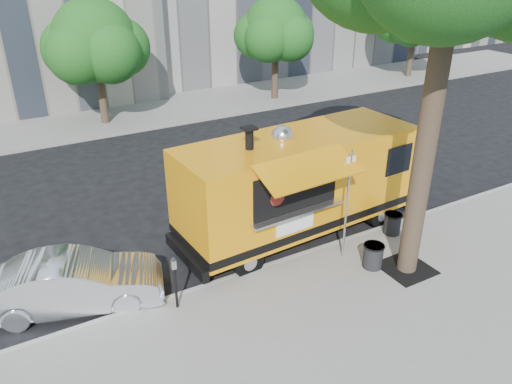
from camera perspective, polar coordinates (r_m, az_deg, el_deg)
ground at (r=13.81m, az=0.68°, el=-6.49°), size 120.00×120.00×0.00m
sidewalk at (r=11.20m, az=11.43°, el=-15.70°), size 60.00×6.00×0.15m
curb at (r=13.11m, az=2.75°, el=-8.12°), size 60.00×0.14×0.16m
far_sidewalk at (r=25.35m, az=-15.02°, el=8.38°), size 60.00×5.00×0.15m
tree_well at (r=13.32m, az=16.78°, el=-8.34°), size 1.20×1.20×0.02m
far_tree_b at (r=23.53m, az=-17.98°, el=16.14°), size 3.60×3.60×5.50m
far_tree_c at (r=26.64m, az=2.26°, el=18.12°), size 3.24×3.24×5.21m
far_tree_d at (r=33.09m, az=17.85°, el=18.86°), size 3.78×3.78×5.64m
sign_post at (r=12.59m, az=10.41°, el=-0.73°), size 0.28×0.06×3.00m
parking_meter at (r=11.21m, az=-9.27°, el=-9.53°), size 0.11×0.11×1.33m
food_truck at (r=13.71m, az=4.75°, el=1.02°), size 7.20×3.57×3.50m
sedan at (r=12.16m, az=-20.07°, el=-9.71°), size 4.17×2.44×1.30m
trash_bin_left at (r=12.99m, az=13.24°, el=-7.05°), size 0.53×0.53×0.64m
trash_bin_right at (r=14.59m, az=15.32°, el=-3.42°), size 0.51×0.51×0.61m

